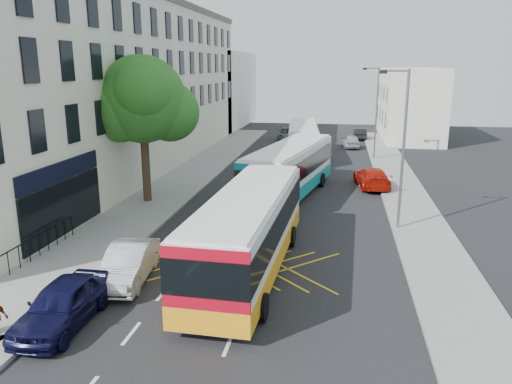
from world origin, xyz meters
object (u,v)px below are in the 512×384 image
at_px(parked_car_silver, 128,264).
at_px(distant_car_silver, 351,141).
at_px(street_tree, 142,100).
at_px(lamp_far, 375,108).
at_px(red_hatchback, 372,177).
at_px(distant_car_grey, 289,135).
at_px(distant_car_dark, 360,134).
at_px(bus_mid, 290,170).
at_px(parked_car_blue, 63,304).
at_px(bus_near, 248,231).
at_px(lamp_near, 402,142).
at_px(bus_far, 303,140).

bearing_deg(parked_car_silver, distant_car_silver, 68.61).
height_order(street_tree, lamp_far, street_tree).
relative_size(lamp_far, red_hatchback, 1.66).
xyz_separation_m(lamp_far, distant_car_grey, (-8.65, 10.13, -3.88)).
bearing_deg(distant_car_dark, distant_car_silver, 77.68).
bearing_deg(bus_mid, distant_car_silver, 89.51).
xyz_separation_m(lamp_far, distant_car_dark, (-0.70, 12.96, -3.99)).
distance_m(parked_car_blue, distant_car_dark, 46.14).
relative_size(bus_near, parked_car_silver, 2.73).
distance_m(lamp_far, red_hatchback, 11.35).
relative_size(lamp_near, red_hatchback, 1.66).
bearing_deg(bus_near, lamp_far, 78.29).
bearing_deg(distant_car_dark, parked_car_blue, 73.98).
relative_size(street_tree, parked_car_silver, 2.00).
relative_size(parked_car_blue, distant_car_grey, 0.83).
bearing_deg(distant_car_dark, lamp_near, 89.11).
relative_size(parked_car_blue, parked_car_silver, 1.00).
relative_size(street_tree, bus_near, 0.73).
relative_size(parked_car_blue, distant_car_silver, 1.12).
bearing_deg(parked_car_blue, lamp_near, 44.49).
xyz_separation_m(street_tree, distant_car_dark, (14.01, 29.99, -5.67)).
bearing_deg(distant_car_grey, red_hatchback, -75.28).
bearing_deg(bus_far, distant_car_silver, 51.05).
relative_size(street_tree, lamp_near, 1.10).
xyz_separation_m(lamp_far, parked_car_silver, (-11.10, -28.19, -3.89)).
xyz_separation_m(bus_near, red_hatchback, (5.89, 15.83, -1.06)).
bearing_deg(lamp_far, street_tree, -130.81).
distance_m(parked_car_silver, distant_car_dark, 42.44).
distance_m(bus_near, parked_car_silver, 4.94).
xyz_separation_m(distant_car_grey, distant_car_silver, (6.83, -3.44, -0.07)).
height_order(lamp_far, bus_far, lamp_far).
relative_size(lamp_far, bus_mid, 0.65).
bearing_deg(street_tree, distant_car_silver, 61.50).
bearing_deg(red_hatchback, bus_far, -70.19).
height_order(bus_near, bus_mid, bus_mid).
distance_m(bus_near, parked_car_blue, 7.55).
bearing_deg(lamp_near, bus_mid, 135.57).
height_order(lamp_near, distant_car_grey, lamp_near).
distance_m(bus_far, red_hatchback, 12.11).
xyz_separation_m(lamp_near, distant_car_dark, (-0.70, 32.96, -3.99)).
distance_m(bus_mid, distant_car_dark, 27.52).
relative_size(lamp_near, parked_car_blue, 1.82).
xyz_separation_m(bus_far, red_hatchback, (5.62, -10.69, -0.94)).
xyz_separation_m(bus_far, distant_car_grey, (-2.33, 10.07, -0.90)).
distance_m(bus_near, distant_car_dark, 39.88).
height_order(bus_far, distant_car_silver, bus_far).
bearing_deg(distant_car_dark, lamp_far, 90.98).
height_order(bus_mid, parked_car_silver, bus_mid).
bearing_deg(bus_far, lamp_near, -77.35).
relative_size(street_tree, distant_car_dark, 2.32).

